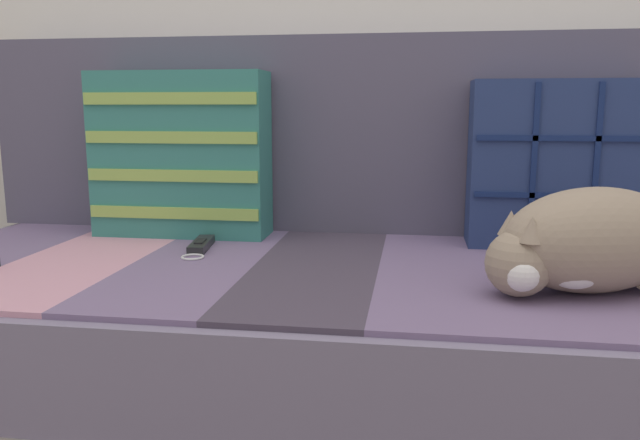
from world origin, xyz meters
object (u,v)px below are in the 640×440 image
Objects in this scene: couch at (378,351)px; game_remote_far at (201,246)px; throw_pillow_quilted at (558,165)px; throw_pillow_striped at (181,155)px; sleeping_cat at (586,244)px.

game_remote_far is (-0.41, 0.06, 0.20)m from couch.
game_remote_far is (-0.79, -0.16, -0.18)m from throw_pillow_quilted.
throw_pillow_striped reaches higher than game_remote_far.
sleeping_cat is (-0.03, -0.38, -0.10)m from throw_pillow_quilted.
throw_pillow_striped is 0.27m from game_remote_far.
throw_pillow_quilted is 0.39m from sleeping_cat.
throw_pillow_quilted is at bearing 29.79° from couch.
throw_pillow_striped is at bearing 156.54° from sleeping_cat.
couch is 5.47× the size of throw_pillow_quilted.
throw_pillow_quilted is at bearing 0.03° from throw_pillow_striped.
couch is 0.46m from game_remote_far.
throw_pillow_striped is 0.95m from sleeping_cat.
couch is 4.98× the size of throw_pillow_striped.
throw_pillow_striped is at bearing -179.97° from throw_pillow_quilted.
sleeping_cat is at bearing -94.14° from throw_pillow_quilted.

